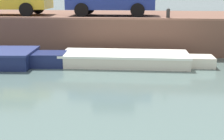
% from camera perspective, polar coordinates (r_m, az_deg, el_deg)
% --- Properties ---
extents(ground_plane, '(400.00, 400.00, 0.00)m').
position_cam_1_polar(ground_plane, '(7.11, -1.49, -6.73)').
color(ground_plane, '#4C605B').
extents(far_quay_wall, '(60.00, 6.00, 1.45)m').
position_cam_1_polar(far_quay_wall, '(15.33, 2.22, 7.44)').
color(far_quay_wall, brown).
rests_on(far_quay_wall, ground).
extents(far_wall_coping, '(60.00, 0.24, 0.08)m').
position_cam_1_polar(far_wall_coping, '(12.39, 1.55, 9.37)').
color(far_wall_coping, brown).
rests_on(far_wall_coping, far_quay_wall).
extents(boat_moored_central_cream, '(5.30, 1.63, 0.43)m').
position_cam_1_polar(boat_moored_central_cream, '(11.01, 3.44, 2.03)').
color(boat_moored_central_cream, silver).
rests_on(boat_moored_central_cream, ground).
extents(mooring_bollard_mid, '(0.15, 0.15, 0.44)m').
position_cam_1_polar(mooring_bollard_mid, '(12.52, 10.23, 10.12)').
color(mooring_bollard_mid, '#2D2B28').
rests_on(mooring_bollard_mid, far_quay_wall).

